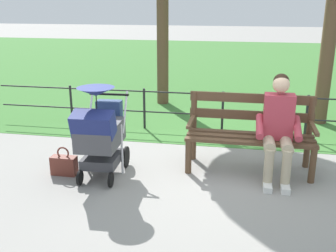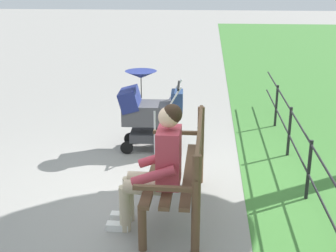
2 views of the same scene
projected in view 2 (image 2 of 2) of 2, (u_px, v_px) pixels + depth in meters
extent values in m
plane|color=gray|center=(174.00, 193.00, 5.28)|extent=(60.00, 60.00, 0.00)
cube|color=brown|center=(189.00, 173.00, 4.73)|extent=(1.60, 0.11, 0.04)
cube|color=brown|center=(172.00, 172.00, 4.75)|extent=(1.60, 0.11, 0.04)
cube|color=brown|center=(154.00, 172.00, 4.76)|extent=(1.60, 0.11, 0.04)
cube|color=brown|center=(199.00, 154.00, 4.65)|extent=(1.60, 0.04, 0.12)
cube|color=brown|center=(199.00, 132.00, 4.58)|extent=(1.60, 0.04, 0.12)
cylinder|color=brown|center=(142.00, 228.00, 4.12)|extent=(0.08, 0.08, 0.45)
cylinder|color=brown|center=(196.00, 206.00, 4.00)|extent=(0.08, 0.08, 0.95)
cube|color=brown|center=(164.00, 188.00, 3.98)|extent=(0.05, 0.56, 0.04)
cylinder|color=brown|center=(160.00, 164.00, 5.54)|extent=(0.08, 0.08, 0.45)
cylinder|color=brown|center=(200.00, 146.00, 5.42)|extent=(0.08, 0.08, 0.95)
cube|color=brown|center=(177.00, 133.00, 5.40)|extent=(0.05, 0.56, 0.04)
cylinder|color=tan|center=(145.00, 188.00, 4.36)|extent=(0.14, 0.40, 0.14)
cylinder|color=tan|center=(148.00, 179.00, 4.55)|extent=(0.14, 0.40, 0.14)
cylinder|color=tan|center=(125.00, 209.00, 4.45)|extent=(0.11, 0.11, 0.47)
cylinder|color=tan|center=(129.00, 199.00, 4.64)|extent=(0.11, 0.11, 0.47)
cube|color=silver|center=(118.00, 226.00, 4.52)|extent=(0.10, 0.22, 0.07)
cube|color=silver|center=(121.00, 216.00, 4.71)|extent=(0.10, 0.22, 0.07)
cube|color=#B23847|center=(169.00, 157.00, 4.35)|extent=(0.36, 0.22, 0.56)
cylinder|color=#B23847|center=(154.00, 176.00, 4.18)|extent=(0.09, 0.43, 0.23)
cylinder|color=#B23847|center=(159.00, 158.00, 4.60)|extent=(0.09, 0.43, 0.23)
sphere|color=beige|center=(169.00, 117.00, 4.22)|extent=(0.20, 0.20, 0.20)
sphere|color=black|center=(172.00, 114.00, 4.21)|extent=(0.19, 0.19, 0.19)
cylinder|color=black|center=(169.00, 146.00, 6.35)|extent=(0.04, 0.28, 0.28)
cylinder|color=black|center=(171.00, 135.00, 6.79)|extent=(0.04, 0.28, 0.28)
cylinder|color=black|center=(127.00, 148.00, 6.43)|extent=(0.04, 0.18, 0.18)
cylinder|color=black|center=(130.00, 139.00, 6.79)|extent=(0.04, 0.18, 0.18)
cube|color=#38383D|center=(149.00, 135.00, 6.56)|extent=(0.44, 0.54, 0.12)
cylinder|color=silver|center=(155.00, 133.00, 6.30)|extent=(0.03, 0.03, 0.65)
cylinder|color=silver|center=(157.00, 123.00, 6.74)|extent=(0.03, 0.03, 0.65)
cube|color=#47474C|center=(147.00, 113.00, 6.46)|extent=(0.49, 0.70, 0.28)
cube|color=navy|center=(130.00, 99.00, 6.40)|extent=(0.49, 0.32, 0.33)
cylinder|color=black|center=(179.00, 86.00, 6.31)|extent=(0.52, 0.05, 0.03)
cylinder|color=silver|center=(171.00, 104.00, 6.16)|extent=(0.04, 0.30, 0.49)
cylinder|color=silver|center=(172.00, 95.00, 6.60)|extent=(0.04, 0.30, 0.49)
cone|color=navy|center=(141.00, 75.00, 6.29)|extent=(0.46, 0.46, 0.10)
cylinder|color=black|center=(141.00, 87.00, 6.34)|extent=(0.01, 0.01, 0.30)
cube|color=navy|center=(177.00, 101.00, 6.38)|extent=(0.33, 0.17, 0.28)
cube|color=brown|center=(149.00, 131.00, 7.06)|extent=(0.32, 0.14, 0.24)
torus|color=brown|center=(149.00, 120.00, 7.00)|extent=(0.16, 0.02, 0.16)
cylinder|color=black|center=(309.00, 170.00, 5.05)|extent=(0.04, 0.04, 0.70)
cylinder|color=black|center=(289.00, 132.00, 6.30)|extent=(0.04, 0.04, 0.70)
cylinder|color=black|center=(276.00, 106.00, 7.54)|extent=(0.04, 0.04, 0.70)
cylinder|color=black|center=(311.00, 145.00, 4.95)|extent=(7.91, 0.02, 0.02)
cylinder|color=black|center=(308.00, 174.00, 5.06)|extent=(7.91, 0.02, 0.02)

